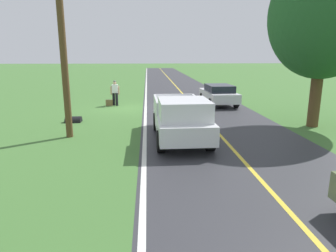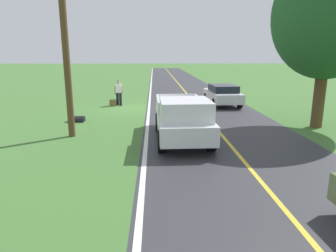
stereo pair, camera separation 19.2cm
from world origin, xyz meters
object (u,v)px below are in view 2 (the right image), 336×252
Objects in this scene: hitchhiker_walking at (119,91)px; sedan_near_oncoming at (222,94)px; suitcase_carried at (113,103)px; pickup_truck_passing at (182,118)px; tree_far_side_near at (329,16)px; utility_pole_roadside at (65,39)px.

hitchhiker_walking reaches higher than sedan_near_oncoming.
pickup_truck_passing is at bearing 21.95° from suitcase_carried.
hitchhiker_walking is 13.12m from tree_far_side_near.
sedan_near_oncoming is at bearing -112.21° from pickup_truck_passing.
tree_far_side_near is (-10.75, 6.83, 4.94)m from suitcase_carried.
suitcase_carried is 8.93m from utility_pole_roadside.
suitcase_carried is 9.79m from pickup_truck_passing.
tree_far_side_near is (-6.75, -2.08, 4.19)m from pickup_truck_passing.
tree_far_side_near is (-10.33, 6.92, 4.17)m from hitchhiker_walking.
pickup_truck_passing is at bearing 17.13° from tree_far_side_near.
utility_pole_roadside is (8.34, 8.00, 3.32)m from sedan_near_oncoming.
utility_pole_roadside is at bearing 82.05° from hitchhiker_walking.
hitchhiker_walking is 7.21m from sedan_near_oncoming.
tree_far_side_near is 0.99× the size of utility_pole_roadside.
hitchhiker_walking is at bearing -97.95° from utility_pole_roadside.
hitchhiker_walking is 0.32× the size of pickup_truck_passing.
tree_far_side_near reaches higher than pickup_truck_passing.
hitchhiker_walking is at bearing -68.34° from pickup_truck_passing.
pickup_truck_passing is 0.67× the size of utility_pole_roadside.
sedan_near_oncoming is 0.55× the size of utility_pole_roadside.
hitchhiker_walking is 3.80× the size of suitcase_carried.
suitcase_carried is at bearing -32.43° from tree_far_side_near.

